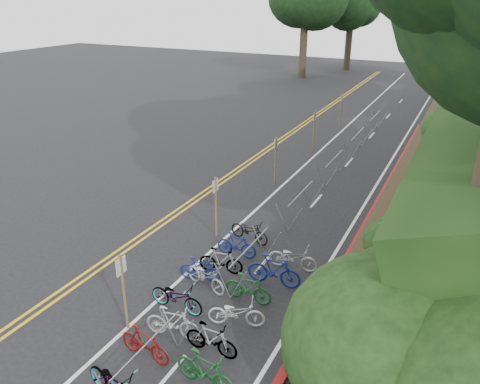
# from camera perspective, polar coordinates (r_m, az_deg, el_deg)

# --- Properties ---
(ground) EXTENTS (120.00, 120.00, 0.00)m
(ground) POSITION_cam_1_polar(r_m,az_deg,el_deg) (15.55, -14.12, -12.63)
(ground) COLOR black
(ground) RESTS_ON ground
(road_markings) EXTENTS (7.47, 80.00, 0.01)m
(road_markings) POSITION_cam_1_polar(r_m,az_deg,el_deg) (22.80, 3.45, 0.14)
(road_markings) COLOR gold
(road_markings) RESTS_ON ground
(red_curb) EXTENTS (0.25, 28.00, 0.10)m
(red_curb) POSITION_cam_1_polar(r_m,az_deg,el_deg) (23.23, 16.91, -0.30)
(red_curb) COLOR maroon
(red_curb) RESTS_ON ground
(bike_rack_front) EXTENTS (1.11, 2.72, 1.10)m
(bike_rack_front) POSITION_cam_1_polar(r_m,az_deg,el_deg) (12.30, -11.14, -18.67)
(bike_rack_front) COLOR gray
(bike_rack_front) RESTS_ON ground
(bike_racks_rest) EXTENTS (1.14, 23.00, 1.17)m
(bike_racks_rest) POSITION_cam_1_polar(r_m,az_deg,el_deg) (24.36, 11.36, 3.40)
(bike_racks_rest) COLOR gray
(bike_racks_rest) RESTS_ON ground
(signpost_near) EXTENTS (0.08, 0.40, 2.42)m
(signpost_near) POSITION_cam_1_polar(r_m,az_deg,el_deg) (13.62, -14.01, -11.20)
(signpost_near) COLOR brown
(signpost_near) RESTS_ON ground
(signposts_rest) EXTENTS (0.08, 18.40, 2.50)m
(signposts_rest) POSITION_cam_1_polar(r_m,az_deg,el_deg) (25.75, 6.92, 6.13)
(signposts_rest) COLOR brown
(signposts_rest) RESTS_ON ground
(bike_front) EXTENTS (0.69, 1.49, 0.86)m
(bike_front) POSITION_cam_1_polar(r_m,az_deg,el_deg) (15.81, -4.91, -9.37)
(bike_front) COLOR navy
(bike_front) RESTS_ON ground
(bike_valet) EXTENTS (3.06, 10.24, 1.10)m
(bike_valet) POSITION_cam_1_polar(r_m,az_deg,el_deg) (14.34, -3.01, -12.94)
(bike_valet) COLOR slate
(bike_valet) RESTS_ON ground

